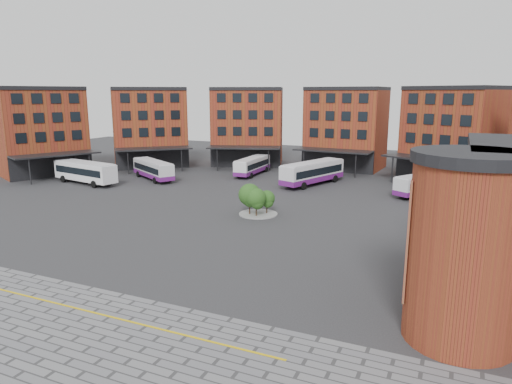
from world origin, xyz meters
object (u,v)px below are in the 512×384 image
at_px(bus_a, 85,171).
at_px(bus_c, 252,165).
at_px(blue_car, 469,320).
at_px(tree_island, 255,199).
at_px(bus_f, 466,193).
at_px(bus_b, 153,169).
at_px(bus_d, 313,172).
at_px(bus_e, 425,184).

xyz_separation_m(bus_a, bus_c, (20.07, 17.37, -0.40)).
distance_m(bus_a, blue_car, 58.35).
relative_size(tree_island, bus_f, 0.41).
bearing_deg(bus_b, tree_island, -88.43).
relative_size(bus_a, blue_car, 3.22).
xyz_separation_m(tree_island, bus_b, (-23.86, 13.40, -0.32)).
xyz_separation_m(bus_d, bus_e, (15.99, -0.93, -0.30)).
bearing_deg(tree_island, bus_c, 115.15).
xyz_separation_m(bus_d, bus_f, (21.04, -6.30, -0.09)).
bearing_deg(bus_b, bus_e, -51.58).
relative_size(bus_c, bus_e, 1.04).
bearing_deg(bus_e, bus_f, -15.35).
distance_m(bus_c, blue_car, 53.26).
relative_size(tree_island, bus_a, 0.36).
height_order(bus_c, bus_d, bus_d).
height_order(tree_island, bus_f, tree_island).
height_order(bus_f, blue_car, bus_f).
distance_m(bus_a, bus_c, 26.54).
relative_size(bus_c, bus_f, 0.96).
height_order(bus_a, bus_e, bus_a).
xyz_separation_m(bus_c, blue_car, (32.87, -41.89, -0.96)).
distance_m(tree_island, bus_c, 26.23).
height_order(tree_island, bus_a, tree_island).
distance_m(tree_island, bus_f, 25.48).
distance_m(bus_a, bus_f, 53.35).
bearing_deg(bus_a, bus_d, -56.84).
xyz_separation_m(bus_a, blue_car, (52.93, -24.52, -1.36)).
relative_size(bus_a, bus_e, 1.20).
relative_size(bus_a, bus_d, 0.97).
relative_size(bus_a, bus_b, 1.15).
bearing_deg(bus_a, bus_e, -65.02).
relative_size(bus_d, blue_car, 3.33).
relative_size(bus_c, blue_car, 2.77).
bearing_deg(bus_e, blue_car, -50.76).
height_order(bus_a, blue_car, bus_a).
bearing_deg(bus_c, blue_car, -53.15).
distance_m(bus_a, bus_d, 34.52).
bearing_deg(bus_e, tree_island, -100.19).
bearing_deg(tree_island, bus_a, 168.46).
bearing_deg(bus_c, bus_a, -140.38).
height_order(bus_b, bus_d, bus_d).
distance_m(bus_e, bus_f, 7.37).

